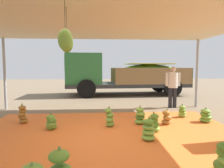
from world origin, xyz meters
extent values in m
plane|color=#7F6B51|center=(0.00, 3.00, 0.00)|extent=(40.00, 40.00, 0.00)
cube|color=orange|center=(0.00, 0.00, 0.01)|extent=(6.64, 4.89, 0.01)
cylinder|color=#9EA0A5|center=(-3.80, 3.30, 1.37)|extent=(0.10, 0.10, 2.74)
cylinder|color=#9EA0A5|center=(3.80, 3.30, 1.37)|extent=(0.10, 0.10, 2.74)
cube|color=beige|center=(0.00, 0.00, 2.77)|extent=(8.00, 7.00, 0.06)
cylinder|color=#4C422D|center=(-0.78, -0.61, 2.51)|extent=(0.01, 0.01, 0.47)
ellipsoid|color=#60932D|center=(-0.78, -0.61, 2.08)|extent=(0.24, 0.24, 0.36)
cylinder|color=#4C422D|center=(-0.73, -1.07, 2.51)|extent=(0.01, 0.01, 0.47)
ellipsoid|color=#6B9E38|center=(-0.73, -1.07, 2.07)|extent=(0.24, 0.24, 0.36)
ellipsoid|color=#60932D|center=(-1.43, 0.67, 0.09)|extent=(0.39, 0.39, 0.16)
ellipsoid|color=#6B9E38|center=(-1.43, 0.63, 0.17)|extent=(0.34, 0.34, 0.16)
ellipsoid|color=#477523|center=(-1.41, 0.64, 0.24)|extent=(0.29, 0.29, 0.16)
ellipsoid|color=#60932D|center=(-1.45, 0.68, 0.31)|extent=(0.32, 0.32, 0.16)
cylinder|color=olive|center=(-1.43, 0.66, 0.37)|extent=(0.04, 0.04, 0.12)
ellipsoid|color=#60932D|center=(-0.70, -1.91, 0.48)|extent=(0.38, 0.38, 0.15)
cylinder|color=olive|center=(-0.69, -1.90, 0.54)|extent=(0.04, 0.04, 0.12)
ellipsoid|color=#6B9E38|center=(2.94, 1.05, 0.08)|extent=(0.46, 0.46, 0.13)
ellipsoid|color=#6B9E38|center=(2.96, 1.04, 0.16)|extent=(0.43, 0.43, 0.13)
ellipsoid|color=#518428|center=(2.94, 1.06, 0.25)|extent=(0.36, 0.36, 0.13)
ellipsoid|color=#6B9E38|center=(2.94, 1.06, 0.33)|extent=(0.38, 0.38, 0.13)
cylinder|color=olive|center=(2.94, 1.05, 0.39)|extent=(0.04, 0.04, 0.12)
cylinder|color=olive|center=(-0.95, -2.17, 0.48)|extent=(0.04, 0.04, 0.12)
ellipsoid|color=#6B9E38|center=(0.97, 1.00, 0.08)|extent=(0.32, 0.32, 0.13)
ellipsoid|color=#477523|center=(0.99, 1.05, 0.19)|extent=(0.38, 0.38, 0.13)
ellipsoid|color=#75A83D|center=(1.00, 1.01, 0.30)|extent=(0.30, 0.30, 0.13)
ellipsoid|color=#75A83D|center=(0.97, 1.04, 0.42)|extent=(0.31, 0.31, 0.13)
cylinder|color=olive|center=(0.98, 1.02, 0.48)|extent=(0.04, 0.04, 0.12)
ellipsoid|color=#75A83D|center=(2.51, 1.67, 0.07)|extent=(0.26, 0.26, 0.13)
ellipsoid|color=#75A83D|center=(2.51, 1.66, 0.16)|extent=(0.32, 0.32, 0.13)
ellipsoid|color=#518428|center=(2.49, 1.64, 0.24)|extent=(0.27, 0.27, 0.13)
ellipsoid|color=#6B9E38|center=(2.50, 1.66, 0.33)|extent=(0.26, 0.26, 0.13)
cylinder|color=olive|center=(2.50, 1.66, 0.39)|extent=(0.04, 0.04, 0.12)
ellipsoid|color=#996628|center=(1.71, 0.92, 0.08)|extent=(0.27, 0.27, 0.15)
ellipsoid|color=#996628|center=(1.73, 0.88, 0.21)|extent=(0.26, 0.26, 0.15)
ellipsoid|color=#996628|center=(1.70, 0.90, 0.34)|extent=(0.24, 0.24, 0.15)
cylinder|color=olive|center=(1.73, 0.90, 0.40)|extent=(0.04, 0.04, 0.12)
ellipsoid|color=#75A83D|center=(0.90, -0.24, 0.08)|extent=(0.37, 0.37, 0.13)
ellipsoid|color=#75A83D|center=(0.91, -0.23, 0.19)|extent=(0.30, 0.30, 0.13)
ellipsoid|color=#75A83D|center=(0.90, -0.22, 0.30)|extent=(0.37, 0.37, 0.13)
ellipsoid|color=#518428|center=(0.89, -0.23, 0.42)|extent=(0.26, 0.26, 0.13)
cylinder|color=olive|center=(0.92, -0.21, 0.48)|extent=(0.04, 0.04, 0.12)
ellipsoid|color=#6B9E38|center=(0.11, 0.80, 0.09)|extent=(0.31, 0.31, 0.15)
ellipsoid|color=#75A83D|center=(0.10, 0.77, 0.21)|extent=(0.30, 0.30, 0.15)
ellipsoid|color=#6B9E38|center=(0.10, 0.78, 0.33)|extent=(0.29, 0.29, 0.15)
ellipsoid|color=#6B9E38|center=(0.06, 0.79, 0.45)|extent=(0.25, 0.25, 0.15)
cylinder|color=olive|center=(0.08, 0.77, 0.51)|extent=(0.04, 0.04, 0.12)
ellipsoid|color=#996628|center=(-2.38, 1.29, 0.08)|extent=(0.33, 0.33, 0.13)
ellipsoid|color=#996628|center=(-2.40, 1.30, 0.17)|extent=(0.33, 0.33, 0.13)
ellipsoid|color=#996628|center=(-2.41, 1.27, 0.27)|extent=(0.29, 0.29, 0.13)
ellipsoid|color=#996628|center=(-2.39, 1.31, 0.37)|extent=(0.29, 0.29, 0.13)
ellipsoid|color=#996628|center=(-2.39, 1.27, 0.47)|extent=(0.27, 0.27, 0.13)
cylinder|color=olive|center=(-2.40, 1.30, 0.53)|extent=(0.04, 0.04, 0.12)
ellipsoid|color=#75A83D|center=(1.21, 0.33, 0.08)|extent=(0.37, 0.37, 0.14)
ellipsoid|color=#518428|center=(1.21, 0.36, 0.18)|extent=(0.30, 0.30, 0.14)
ellipsoid|color=#518428|center=(1.19, 0.38, 0.29)|extent=(0.32, 0.32, 0.14)
ellipsoid|color=#518428|center=(1.21, 0.36, 0.39)|extent=(0.28, 0.28, 0.14)
cylinder|color=olive|center=(1.19, 0.35, 0.45)|extent=(0.04, 0.04, 0.12)
ellipsoid|color=#477523|center=(1.63, -1.74, 0.18)|extent=(0.39, 0.39, 0.16)
cube|color=#2D2D2D|center=(1.47, 7.14, 0.60)|extent=(7.11, 2.75, 0.20)
cube|color=#2D6B33|center=(-1.06, 7.03, 1.55)|extent=(2.06, 2.33, 1.70)
cube|color=#232D38|center=(-2.05, 6.99, 1.89)|extent=(0.11, 1.95, 0.75)
cube|color=olive|center=(2.85, 6.02, 1.15)|extent=(4.35, 0.27, 0.90)
cube|color=olive|center=(2.74, 8.38, 1.15)|extent=(4.35, 0.27, 0.90)
cube|color=olive|center=(4.93, 7.30, 1.15)|extent=(0.19, 2.44, 0.90)
ellipsoid|color=#6B9E38|center=(2.80, 7.20, 1.26)|extent=(3.91, 2.22, 1.11)
cube|color=yellow|center=(2.80, 7.20, 1.83)|extent=(2.69, 1.97, 0.04)
cylinder|color=black|center=(-0.87, 5.92, 0.50)|extent=(1.01, 0.32, 1.00)
cylinder|color=black|center=(-0.96, 8.16, 0.50)|extent=(1.01, 0.32, 1.00)
cylinder|color=black|center=(3.90, 6.13, 0.50)|extent=(1.01, 0.32, 1.00)
cylinder|color=black|center=(3.80, 8.37, 0.50)|extent=(1.01, 0.32, 1.00)
cylinder|color=#26262D|center=(2.68, 3.20, 0.40)|extent=(0.15, 0.15, 0.81)
cylinder|color=#26262D|center=(2.86, 3.20, 0.40)|extent=(0.15, 0.15, 0.81)
cylinder|color=silver|center=(2.77, 3.20, 1.11)|extent=(0.37, 0.37, 0.61)
cylinder|color=silver|center=(2.52, 3.20, 1.15)|extent=(0.12, 0.12, 0.54)
cylinder|color=silver|center=(3.01, 3.20, 1.15)|extent=(0.12, 0.12, 0.54)
sphere|color=tan|center=(2.77, 3.20, 1.55)|extent=(0.22, 0.22, 0.22)
camera|label=1|loc=(-0.17, -4.34, 1.61)|focal=30.97mm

